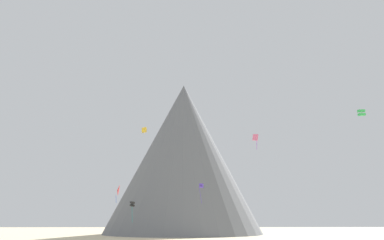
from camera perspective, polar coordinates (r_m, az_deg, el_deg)
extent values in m
cone|color=slate|center=(120.76, -1.42, -5.78)|extent=(51.84, 51.84, 51.35)
cone|color=slate|center=(118.94, 0.59, -9.12)|extent=(36.24, 36.24, 36.99)
cube|color=gold|center=(81.42, -7.79, -1.80)|extent=(1.26, 1.18, 0.72)
cube|color=gold|center=(81.55, -7.78, -1.45)|extent=(1.26, 1.18, 0.72)
cube|color=green|center=(57.91, 25.87, 0.82)|extent=(0.90, 0.95, 0.54)
cube|color=green|center=(58.05, 25.80, 1.34)|extent=(0.90, 0.95, 0.54)
cube|color=#5138B2|center=(81.94, 1.51, -10.81)|extent=(1.10, 1.11, 0.45)
cube|color=#5138B2|center=(81.99, 1.51, -10.45)|extent=(1.10, 1.11, 0.45)
cylinder|color=#5138B2|center=(81.78, 1.40, -12.18)|extent=(0.62, 0.35, 3.56)
cube|color=black|center=(89.70, -9.71, -13.50)|extent=(1.33, 1.35, 0.66)
cube|color=black|center=(89.73, -9.69, -13.09)|extent=(1.33, 1.35, 0.66)
cylinder|color=teal|center=(89.63, -9.71, -14.88)|extent=(0.32, 0.11, 3.88)
cone|color=red|center=(75.14, -11.96, -11.11)|extent=(0.82, 2.17, 2.14)
cylinder|color=blue|center=(75.06, -12.24, -12.50)|extent=(0.21, 0.09, 1.54)
cube|color=#E5668C|center=(72.23, 10.26, -2.79)|extent=(1.26, 0.69, 1.48)
cylinder|color=purple|center=(71.94, 10.49, -4.02)|extent=(0.12, 0.29, 1.79)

